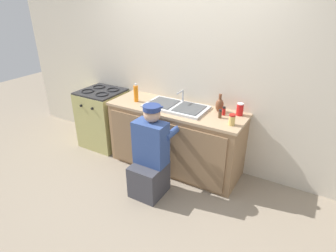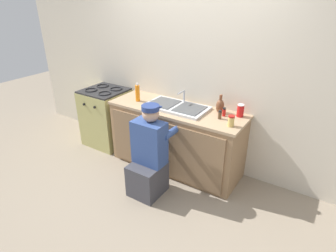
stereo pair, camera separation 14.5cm
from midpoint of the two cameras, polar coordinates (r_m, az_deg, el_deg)
ground_plane at (r=3.79m, az=-1.89°, el=-10.14°), size 12.00×12.00×0.00m
back_wall at (r=3.76m, az=3.18°, el=10.75°), size 6.00×0.10×2.50m
counter_cabinet at (r=3.78m, az=0.36°, el=-2.74°), size 1.77×0.62×0.84m
countertop at (r=3.60m, az=0.45°, el=3.45°), size 1.81×0.62×0.03m
sink_double_basin at (r=3.59m, az=0.47°, el=3.99°), size 0.80×0.44×0.19m
stove_range at (r=4.48m, az=-13.89°, el=1.61°), size 0.62×0.62×0.90m
plumber_person at (r=3.29m, az=-4.89°, el=-6.68°), size 0.42×0.61×1.10m
vase_decorative at (r=3.49m, az=9.27°, el=4.24°), size 0.10×0.10×0.23m
condiment_jar at (r=3.16m, az=11.60°, el=1.25°), size 0.07×0.07×0.13m
spice_bottle_red at (r=3.41m, az=10.09°, el=3.01°), size 0.04×0.04×0.10m
soda_cup_red at (r=3.44m, az=13.25°, el=3.31°), size 0.08×0.08×0.15m
soap_bottle_orange at (r=3.80m, az=-7.62°, el=6.57°), size 0.06×0.06×0.25m
spice_bottle_pepper at (r=3.33m, az=9.31°, el=2.44°), size 0.04×0.04×0.10m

